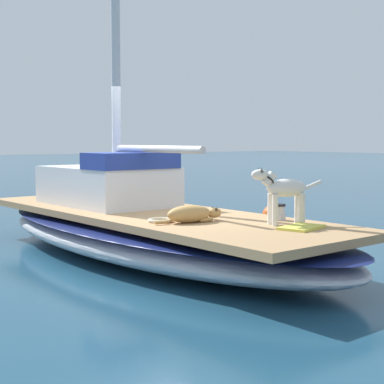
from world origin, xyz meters
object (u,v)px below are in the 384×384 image
object	(u,v)px
coiled_rope	(161,220)
deck_towel	(302,227)
deck_winch	(280,213)
sailboat_main	(151,234)
dog_white	(283,190)
mooring_buoy	(273,216)
dog_tan	(192,214)

from	to	relation	value
coiled_rope	deck_towel	size ratio (longest dim) A/B	0.58
deck_winch	deck_towel	world-z (taller)	deck_winch
sailboat_main	deck_winch	distance (m)	2.00
sailboat_main	dog_white	bearing A→B (deg)	-74.73
dog_white	deck_towel	size ratio (longest dim) A/B	1.63
deck_winch	mooring_buoy	world-z (taller)	deck_winch
sailboat_main	coiled_rope	world-z (taller)	coiled_rope
deck_winch	deck_towel	bearing A→B (deg)	-114.88
coiled_rope	mooring_buoy	size ratio (longest dim) A/B	0.74
mooring_buoy	deck_winch	bearing A→B (deg)	-132.86
sailboat_main	dog_white	distance (m)	2.29
deck_winch	sailboat_main	bearing A→B (deg)	114.91
sailboat_main	deck_winch	size ratio (longest dim) A/B	35.11
coiled_rope	deck_winch	bearing A→B (deg)	-29.46
deck_winch	coiled_rope	xyz separation A→B (m)	(-1.33, 0.75, -0.08)
dog_tan	coiled_rope	distance (m)	0.40
coiled_rope	mooring_buoy	distance (m)	4.53
dog_white	deck_winch	bearing A→B (deg)	50.98
dog_tan	dog_white	bearing A→B (deg)	-45.91
dog_tan	deck_winch	xyz separation A→B (m)	(1.04, -0.49, -0.01)
dog_tan	mooring_buoy	size ratio (longest dim) A/B	2.17
dog_white	dog_tan	distance (m)	1.17
sailboat_main	deck_winch	world-z (taller)	deck_winch
sailboat_main	dog_tan	distance (m)	1.37
sailboat_main	coiled_rope	xyz separation A→B (m)	(-0.50, -1.03, 0.35)
mooring_buoy	deck_towel	bearing A→B (deg)	-129.98
sailboat_main	mooring_buoy	distance (m)	3.65
mooring_buoy	sailboat_main	bearing A→B (deg)	-162.70
sailboat_main	mooring_buoy	bearing A→B (deg)	17.30
dog_tan	coiled_rope	bearing A→B (deg)	138.69
sailboat_main	deck_winch	xyz separation A→B (m)	(0.82, -1.78, 0.42)
deck_towel	mooring_buoy	size ratio (longest dim) A/B	1.27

